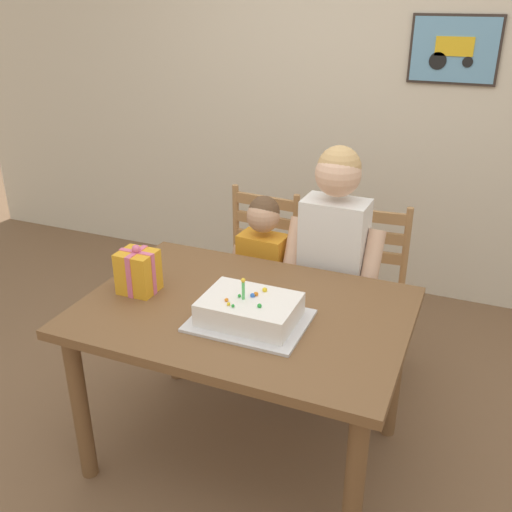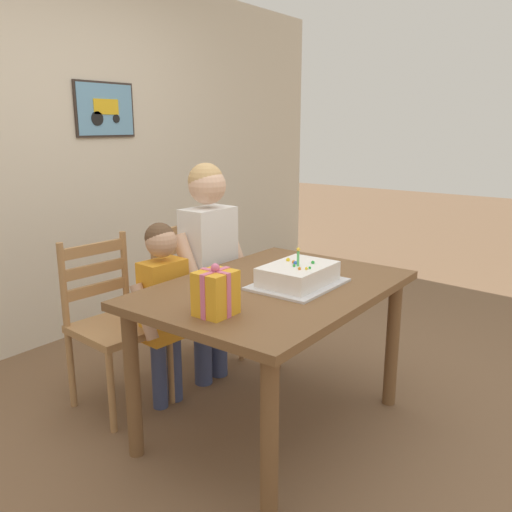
{
  "view_description": "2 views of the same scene",
  "coord_description": "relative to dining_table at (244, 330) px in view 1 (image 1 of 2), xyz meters",
  "views": [
    {
      "loc": [
        0.83,
        -1.85,
        1.92
      ],
      "look_at": [
        0.01,
        0.09,
        0.95
      ],
      "focal_mm": 40.44,
      "sensor_mm": 36.0,
      "label": 1
    },
    {
      "loc": [
        -1.98,
        -1.37,
        1.5
      ],
      "look_at": [
        -0.0,
        0.11,
        0.88
      ],
      "focal_mm": 36.85,
      "sensor_mm": 36.0,
      "label": 2
    }
  ],
  "objects": [
    {
      "name": "birthday_cake",
      "position": [
        0.06,
        -0.09,
        0.15
      ],
      "size": [
        0.44,
        0.34,
        0.19
      ],
      "color": "silver",
      "rests_on": "dining_table"
    },
    {
      "name": "back_wall",
      "position": [
        0.0,
        1.92,
        0.65
      ],
      "size": [
        6.4,
        0.11,
        2.6
      ],
      "color": "beige",
      "rests_on": "ground"
    },
    {
      "name": "chair_left",
      "position": [
        -0.31,
        0.83,
        -0.18
      ],
      "size": [
        0.45,
        0.45,
        0.92
      ],
      "color": "#A87A4C",
      "rests_on": "ground"
    },
    {
      "name": "child_older",
      "position": [
        0.2,
        0.6,
        0.14
      ],
      "size": [
        0.47,
        0.27,
        1.3
      ],
      "color": "#38426B",
      "rests_on": "ground"
    },
    {
      "name": "ground_plane",
      "position": [
        0.0,
        0.0,
        -0.65
      ],
      "size": [
        20.0,
        20.0,
        0.0
      ],
      "primitive_type": "plane",
      "color": "brown"
    },
    {
      "name": "child_younger",
      "position": [
        -0.16,
        0.6,
        -0.03
      ],
      "size": [
        0.38,
        0.22,
        1.02
      ],
      "color": "#38426B",
      "rests_on": "ground"
    },
    {
      "name": "dining_table",
      "position": [
        0.0,
        0.0,
        0.0
      ],
      "size": [
        1.31,
        0.92,
        0.76
      ],
      "color": "brown",
      "rests_on": "ground"
    },
    {
      "name": "chair_right",
      "position": [
        0.31,
        0.83,
        -0.18
      ],
      "size": [
        0.46,
        0.46,
        0.92
      ],
      "color": "#A87A4C",
      "rests_on": "ground"
    },
    {
      "name": "gift_box_red_large",
      "position": [
        -0.47,
        -0.04,
        0.2
      ],
      "size": [
        0.16,
        0.14,
        0.22
      ],
      "color": "gold",
      "rests_on": "dining_table"
    }
  ]
}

